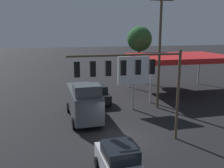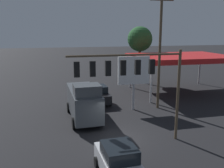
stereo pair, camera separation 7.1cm
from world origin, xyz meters
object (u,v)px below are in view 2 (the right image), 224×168
Objects in this scene: sedan_far at (119,163)px; sedan_waiting at (99,94)px; price_sign at (134,72)px; traffic_signal_assembly at (131,73)px; street_tree at (140,39)px; delivery_truck at (84,101)px; utility_pole at (160,50)px.

sedan_far is 14.48m from sedan_waiting.
price_sign reaches higher than sedan_waiting.
traffic_signal_assembly is at bearing -1.07° from sedan_waiting.
street_tree is at bearing -111.25° from traffic_signal_assembly.
street_tree reaches higher than delivery_truck.
sedan_waiting is 0.53× the size of street_tree.
sedan_waiting is at bearing 49.70° from street_tree.
delivery_truck is at bearing 11.46° from utility_pole.
sedan_waiting is at bearing -46.69° from price_sign.
traffic_signal_assembly is 1.76× the size of sedan_waiting.
sedan_far is (7.13, 11.20, -4.96)m from utility_pole.
sedan_waiting is 0.65× the size of delivery_truck.
price_sign is at bearing 155.81° from sedan_far.
street_tree is at bearing 136.89° from sedan_waiting.
utility_pole is 12.98m from street_tree.
sedan_waiting is (0.32, -10.43, -4.12)m from traffic_signal_assembly.
traffic_signal_assembly is 1.76× the size of sedan_far.
utility_pole reaches higher than street_tree.
utility_pole is 2.09× the size of price_sign.
utility_pole reaches higher than sedan_waiting.
utility_pole is 2.51× the size of sedan_far.
street_tree is (-10.30, -14.30, 4.79)m from delivery_truck.
utility_pole is (-5.25, -7.23, 0.83)m from traffic_signal_assembly.
sedan_far is at bearing -8.99° from sedan_waiting.
street_tree is at bearing 142.53° from delivery_truck.
utility_pole is at bearing -126.00° from traffic_signal_assembly.
price_sign is 13.91m from street_tree.
delivery_truck is (0.66, -9.62, 0.74)m from sedan_far.
price_sign is at bearing -1.48° from utility_pole.
delivery_truck is (7.79, 1.58, -4.21)m from utility_pole.
traffic_signal_assembly is at bearing 68.75° from street_tree.
utility_pole is at bearing 57.33° from sedan_waiting.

